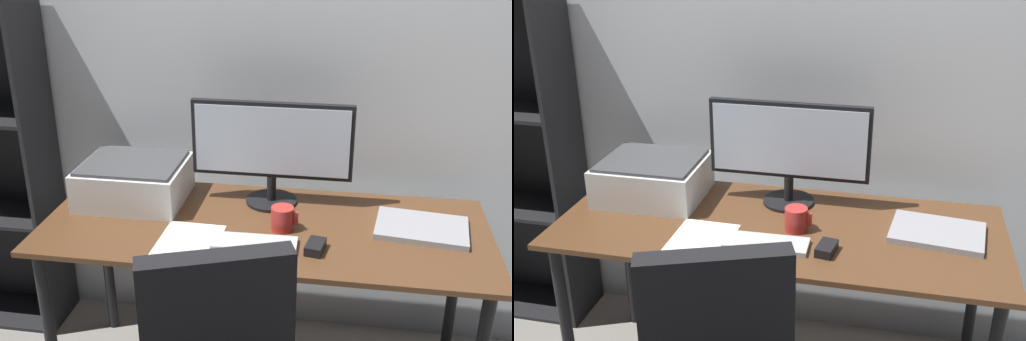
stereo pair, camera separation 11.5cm
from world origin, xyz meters
The scene contains 9 objects.
back_wall centered at (0.00, 0.50, 1.30)m, with size 6.40×0.10×2.60m, color silver.
desk centered at (0.00, 0.00, 0.65)m, with size 1.62×0.67×0.74m.
monitor centered at (0.00, 0.19, 0.98)m, with size 0.62×0.20×0.41m.
keyboard centered at (-0.01, -0.16, 0.75)m, with size 0.29×0.11×0.02m, color #B7BABC.
mouse centered at (0.20, -0.16, 0.76)m, with size 0.06×0.10×0.03m, color black.
coffee_mug centered at (0.07, -0.03, 0.78)m, with size 0.10×0.08×0.09m.
laptop centered at (0.56, 0.04, 0.75)m, with size 0.32×0.23×0.02m, color #99999E.
printer centered at (-0.54, 0.13, 0.82)m, with size 0.40×0.34×0.16m.
paper_sheet centered at (-0.24, -0.18, 0.74)m, with size 0.21×0.30×0.00m, color white.
Camera 2 is at (0.40, -1.92, 1.78)m, focal length 42.60 mm.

